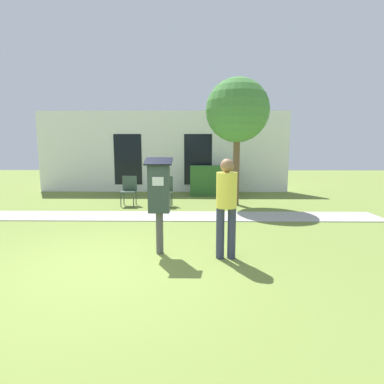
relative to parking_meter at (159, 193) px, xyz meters
name	(u,v)px	position (x,y,z in m)	size (l,w,h in m)	color
ground_plane	(105,267)	(-0.73, -0.61, -1.02)	(40.00, 40.00, 0.00)	olive
sidewalk	(144,216)	(-0.73, 2.73, -1.01)	(12.00, 1.10, 0.02)	#A3A099
building_facade	(163,152)	(-0.73, 7.30, 0.58)	(10.00, 0.26, 3.20)	white
parking_meter	(159,193)	(0.00, 0.00, 0.00)	(0.44, 0.31, 1.59)	#4C4C4C
person_standing	(226,201)	(1.07, -0.20, -0.09)	(0.32, 0.32, 1.58)	#333851
outdoor_chair_left	(129,188)	(-1.46, 4.24, -0.49)	(0.44, 0.44, 0.90)	#334738
outdoor_chair_middle	(165,189)	(-0.33, 4.17, -0.49)	(0.44, 0.44, 0.90)	#334738
hedge_row	(213,181)	(1.24, 6.30, -0.47)	(1.72, 0.60, 1.10)	#33662D
tree	(237,111)	(1.83, 4.42, 1.83)	(1.90, 1.90, 3.82)	brown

